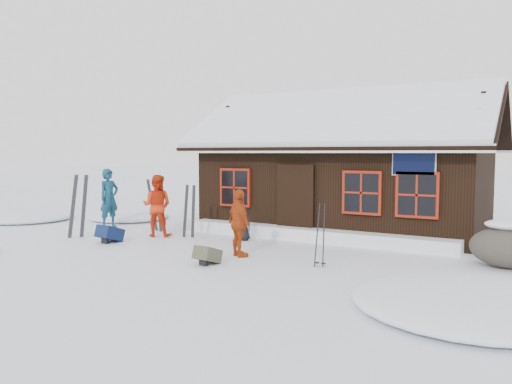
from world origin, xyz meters
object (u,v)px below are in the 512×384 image
at_px(ski_poles, 320,236).
at_px(backpack_blue, 110,236).
at_px(skier_orange_left, 157,206).
at_px(skier_orange_right, 239,223).
at_px(boulder, 509,246).
at_px(skier_teal, 109,198).
at_px(skier_crouched, 244,224).
at_px(ski_pair_left, 78,207).
at_px(backpack_olive, 207,258).

height_order(ski_poles, backpack_blue, ski_poles).
relative_size(skier_orange_left, skier_orange_right, 1.13).
bearing_deg(boulder, ski_poles, -151.09).
bearing_deg(skier_teal, backpack_blue, -127.27).
distance_m(skier_crouched, ski_pair_left, 4.70).
bearing_deg(skier_orange_right, ski_pair_left, 32.25).
xyz_separation_m(ski_poles, backpack_olive, (-2.17, -1.01, -0.51)).
height_order(skier_crouched, boulder, skier_crouched).
bearing_deg(skier_orange_right, backpack_olive, 112.81).
height_order(skier_orange_right, ski_poles, skier_orange_right).
bearing_deg(skier_orange_right, ski_poles, -148.74).
distance_m(ski_pair_left, ski_poles, 7.31).
bearing_deg(skier_orange_right, skier_teal, 15.63).
distance_m(skier_teal, skier_orange_right, 6.20).
height_order(skier_orange_left, backpack_blue, skier_orange_left).
bearing_deg(skier_crouched, skier_orange_right, -61.26).
height_order(skier_orange_left, ski_poles, skier_orange_left).
relative_size(skier_orange_left, backpack_blue, 2.88).
xyz_separation_m(boulder, backpack_olive, (-5.58, -2.89, -0.31)).
distance_m(skier_orange_right, boulder, 5.74).
distance_m(boulder, backpack_olive, 6.29).
distance_m(ski_poles, backpack_blue, 5.98).
xyz_separation_m(skier_crouched, ski_poles, (3.04, -1.88, 0.20)).
height_order(skier_teal, boulder, skier_teal).
bearing_deg(skier_orange_right, boulder, -129.35).
height_order(skier_teal, backpack_olive, skier_teal).
height_order(ski_poles, backpack_olive, ski_poles).
relative_size(skier_orange_left, boulder, 1.14).
height_order(skier_orange_left, backpack_olive, skier_orange_left).
xyz_separation_m(ski_poles, backpack_blue, (-5.95, -0.18, -0.49)).
relative_size(skier_orange_right, ski_pair_left, 0.85).
height_order(skier_crouched, backpack_olive, skier_crouched).
bearing_deg(skier_orange_left, boulder, 162.36).
xyz_separation_m(skier_orange_right, skier_crouched, (-1.03, 1.87, -0.32)).
bearing_deg(skier_orange_left, ski_poles, 145.68).
height_order(skier_teal, skier_orange_left, skier_teal).
bearing_deg(skier_teal, skier_orange_right, -99.98).
height_order(boulder, backpack_olive, boulder).
bearing_deg(boulder, backpack_olive, -152.59).
bearing_deg(backpack_blue, skier_orange_left, 74.00).
xyz_separation_m(skier_teal, boulder, (11.38, 0.17, -0.48)).
relative_size(skier_orange_right, ski_poles, 1.12).
relative_size(skier_orange_right, backpack_olive, 2.92).
relative_size(skier_crouched, boulder, 0.59).
bearing_deg(backpack_olive, backpack_blue, 169.25).
height_order(skier_crouched, ski_pair_left, ski_pair_left).
height_order(skier_crouched, backpack_blue, skier_crouched).
bearing_deg(skier_teal, skier_orange_left, -95.48).
bearing_deg(ski_pair_left, skier_orange_right, -33.64).
distance_m(skier_orange_right, ski_poles, 2.01).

